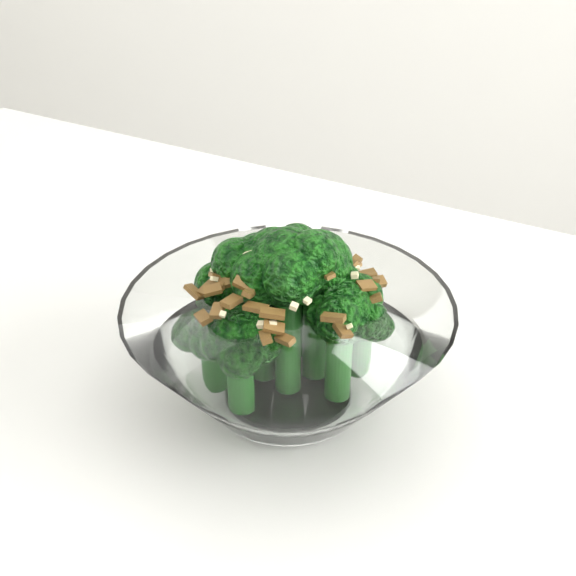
# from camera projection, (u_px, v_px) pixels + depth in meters

# --- Properties ---
(broccoli_dish) EXTENTS (0.20, 0.20, 0.12)m
(broccoli_dish) POSITION_uv_depth(u_px,v_px,m) (287.00, 339.00, 0.48)
(broccoli_dish) COLOR white
(broccoli_dish) RESTS_ON table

